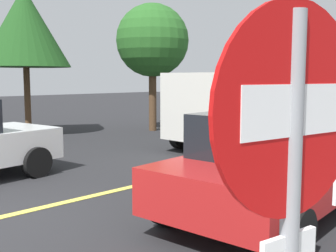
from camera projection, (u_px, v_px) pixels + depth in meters
lane_marking_centre at (134, 186)px, 7.97m from camera, size 28.00×0.16×0.01m
stop_sign at (290, 211)px, 1.48m from camera, size 0.75×0.14×2.34m
white_van at (245, 104)px, 12.65m from camera, size 5.23×2.33×2.20m
car_red_crossing at (276, 163)px, 6.28m from camera, size 4.51×2.47×1.57m
tree_left_verge at (152, 41)px, 16.04m from camera, size 2.80×2.80×4.90m
tree_centre_verge at (25, 27)px, 14.81m from camera, size 3.16×3.16×5.26m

